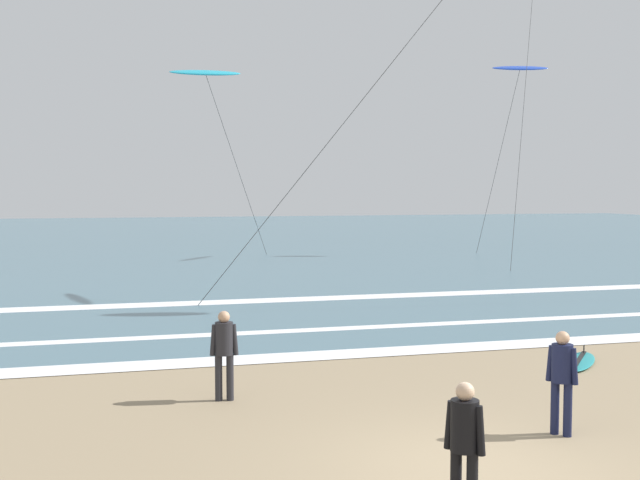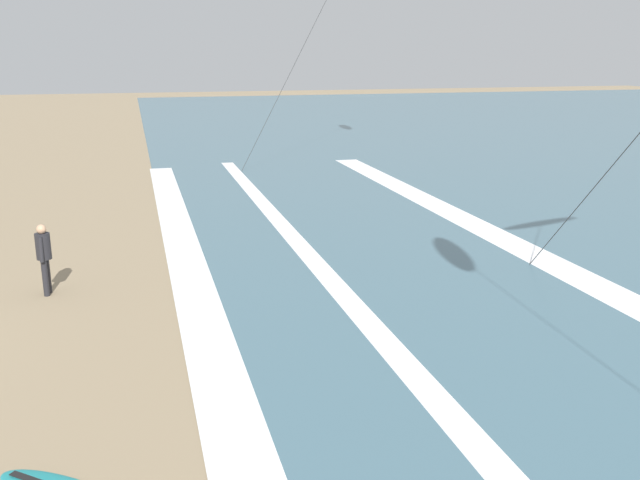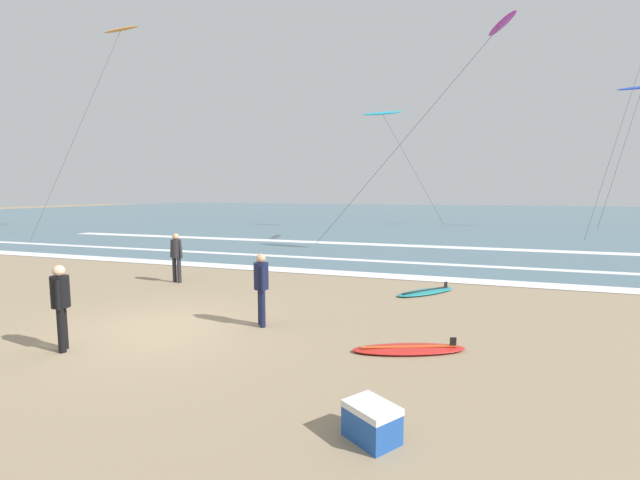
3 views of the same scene
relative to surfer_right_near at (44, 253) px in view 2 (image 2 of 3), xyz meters
The scene contains 4 objects.
wave_foam_shoreline 5.05m from the surfer_right_near, 39.61° to the left, with size 41.05×0.97×0.01m, color white.
wave_foam_mid_break 7.78m from the surfer_right_near, 55.01° to the left, with size 43.97×0.55×0.01m, color white.
wave_foam_outer_break 12.19m from the surfer_right_near, 84.62° to the left, with size 36.15×1.07×0.01m, color white.
surfer_right_near is the anchor object (origin of this frame).
Camera 2 is at (12.92, 6.34, 5.24)m, focal length 39.02 mm.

